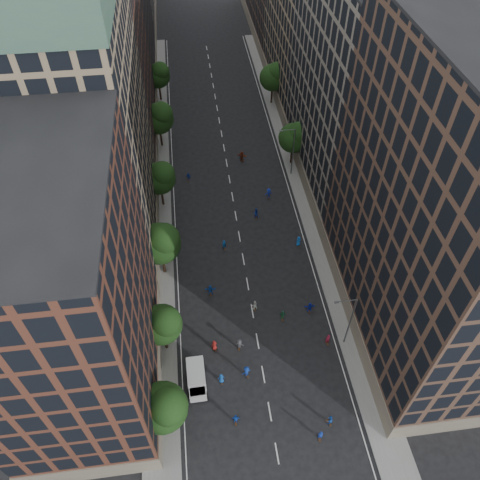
{
  "coord_description": "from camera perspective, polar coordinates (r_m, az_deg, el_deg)",
  "views": [
    {
      "loc": [
        -5.98,
        -16.23,
        51.16
      ],
      "look_at": [
        -0.23,
        28.94,
        2.0
      ],
      "focal_mm": 35.0,
      "sensor_mm": 36.0,
      "label": 1
    }
  ],
  "objects": [
    {
      "name": "ground",
      "position": [
        76.26,
        -0.88,
        5.05
      ],
      "size": [
        240.0,
        240.0,
        0.0
      ],
      "primitive_type": "plane",
      "color": "black",
      "rests_on": "ground"
    },
    {
      "name": "sidewalk_left",
      "position": [
        81.9,
        -9.95,
        7.8
      ],
      "size": [
        4.0,
        105.0,
        0.15
      ],
      "primitive_type": "cube",
      "color": "slate",
      "rests_on": "ground"
    },
    {
      "name": "sidewalk_right",
      "position": [
        83.63,
        6.81,
        9.17
      ],
      "size": [
        4.0,
        105.0,
        0.15
      ],
      "primitive_type": "cube",
      "color": "slate",
      "rests_on": "ground"
    },
    {
      "name": "bldg_left_a",
      "position": [
        47.1,
        -20.49,
        -7.27
      ],
      "size": [
        14.0,
        22.0,
        30.0
      ],
      "primitive_type": "cube",
      "color": "#502B1E",
      "rests_on": "ground"
    },
    {
      "name": "bldg_left_b",
      "position": [
        62.94,
        -18.34,
        11.8
      ],
      "size": [
        14.0,
        26.0,
        34.0
      ],
      "primitive_type": "cube",
      "color": "#867258",
      "rests_on": "ground"
    },
    {
      "name": "bldg_left_c",
      "position": [
        84.03,
        -16.3,
        19.15
      ],
      "size": [
        14.0,
        20.0,
        28.0
      ],
      "primitive_type": "cube",
      "color": "#502B1E",
      "rests_on": "ground"
    },
    {
      "name": "bldg_left_d",
      "position": [
        105.14,
        -15.56,
        26.18
      ],
      "size": [
        14.0,
        28.0,
        32.0
      ],
      "primitive_type": "cube",
      "color": "black",
      "rests_on": "ground"
    },
    {
      "name": "bldg_right_a",
      "position": [
        51.95,
        23.68,
        2.77
      ],
      "size": [
        14.0,
        30.0,
        36.0
      ],
      "primitive_type": "cube",
      "color": "#4C3429",
      "rests_on": "ground"
    },
    {
      "name": "bldg_right_b",
      "position": [
        73.85,
        14.14,
        17.82
      ],
      "size": [
        14.0,
        28.0,
        33.0
      ],
      "primitive_type": "cube",
      "color": "#6E655A",
      "rests_on": "ground"
    },
    {
      "name": "bldg_right_c",
      "position": [
        96.78,
        9.14,
        26.33
      ],
      "size": [
        14.0,
        26.0,
        35.0
      ],
      "primitive_type": "cube",
      "color": "#867258",
      "rests_on": "ground"
    },
    {
      "name": "tree_left_0",
      "position": [
        49.72,
        -9.23,
        -19.47
      ],
      "size": [
        5.2,
        5.2,
        8.83
      ],
      "color": "black",
      "rests_on": "ground"
    },
    {
      "name": "tree_left_1",
      "position": [
        54.87,
        -9.37,
        -10.04
      ],
      "size": [
        4.8,
        4.8,
        8.21
      ],
      "color": "black",
      "rests_on": "ground"
    },
    {
      "name": "tree_left_2",
      "position": [
        61.66,
        -9.6,
        -0.27
      ],
      "size": [
        5.6,
        5.6,
        9.45
      ],
      "color": "black",
      "rests_on": "ground"
    },
    {
      "name": "tree_left_3",
      "position": [
        72.3,
        -9.7,
        7.58
      ],
      "size": [
        5.0,
        5.0,
        8.58
      ],
      "color": "black",
      "rests_on": "ground"
    },
    {
      "name": "tree_left_4",
      "position": [
        85.15,
        -9.83,
        14.53
      ],
      "size": [
        5.4,
        5.4,
        9.08
      ],
      "color": "black",
      "rests_on": "ground"
    },
    {
      "name": "tree_left_5",
      "position": [
        99.27,
        -9.9,
        19.25
      ],
      "size": [
        4.8,
        4.8,
        8.33
      ],
      "color": "black",
      "rests_on": "ground"
    },
    {
      "name": "tree_right_a",
      "position": [
        80.51,
        6.67,
        12.41
      ],
      "size": [
        5.0,
        5.0,
        8.39
      ],
      "color": "black",
      "rests_on": "ground"
    },
    {
      "name": "tree_right_b",
      "position": [
        97.03,
        4.15,
        19.3
      ],
      "size": [
        5.2,
        5.2,
        8.83
      ],
      "color": "black",
      "rests_on": "ground"
    },
    {
      "name": "streetlamp_near",
      "position": [
        56.39,
        13.15,
        -9.38
      ],
      "size": [
        2.64,
        0.22,
        9.06
      ],
      "color": "#595B60",
      "rests_on": "ground"
    },
    {
      "name": "streetlamp_far",
      "position": [
        78.31,
        6.34,
        10.91
      ],
      "size": [
        2.64,
        0.22,
        9.06
      ],
      "color": "#595B60",
      "rests_on": "ground"
    },
    {
      "name": "cargo_van",
      "position": [
        55.86,
        -5.32,
        -16.45
      ],
      "size": [
        2.23,
        4.62,
        2.43
      ],
      "rotation": [
        0.0,
        0.0,
        0.02
      ],
      "color": "silver",
      "rests_on": "ground"
    },
    {
      "name": "skater_0",
      "position": [
        56.24,
        -2.29,
        -16.51
      ],
      "size": [
        0.79,
        0.54,
        1.55
      ],
      "primitive_type": "imported",
      "rotation": [
        0.0,
        0.0,
        3.2
      ],
      "color": "#144DA9",
      "rests_on": "ground"
    },
    {
      "name": "skater_1",
      "position": [
        54.31,
        9.76,
        -22.39
      ],
      "size": [
        0.62,
        0.44,
        1.58
      ],
      "primitive_type": "imported",
      "rotation": [
        0.0,
        0.0,
        3.03
      ],
      "color": "#13309C",
      "rests_on": "ground"
    },
    {
      "name": "skater_2",
      "position": [
        55.11,
        10.86,
        -20.76
      ],
      "size": [
        0.91,
        0.82,
        1.52
      ],
      "primitive_type": "imported",
      "rotation": [
        0.0,
        0.0,
        3.56
      ],
      "color": "#1441A2",
      "rests_on": "ground"
    },
    {
      "name": "skater_3",
      "position": [
        56.49,
        0.8,
        -15.76
      ],
      "size": [
        1.26,
        1.01,
        1.7
      ],
      "primitive_type": "imported",
      "rotation": [
        0.0,
        0.0,
        3.54
      ],
      "color": "navy",
      "rests_on": "ground"
    },
    {
      "name": "skater_4",
      "position": [
        54.22,
        -0.52,
        -21.0
      ],
      "size": [
        1.0,
        0.48,
        1.65
      ],
      "primitive_type": "imported",
      "rotation": [
        0.0,
        0.0,
        3.06
      ],
      "color": "#1643B4",
      "rests_on": "ground"
    },
    {
      "name": "skater_5",
      "position": [
        61.86,
        8.49,
        -8.13
      ],
      "size": [
        1.47,
        0.49,
        1.57
      ],
      "primitive_type": "imported",
      "rotation": [
        0.0,
        0.0,
        3.12
      ],
      "color": "#1426A9",
      "rests_on": "ground"
    },
    {
      "name": "skater_6",
      "position": [
        58.28,
        -3.15,
        -12.7
      ],
      "size": [
        0.93,
        0.79,
        1.61
      ],
      "primitive_type": "imported",
      "rotation": [
        0.0,
        0.0,
        3.57
      ],
      "color": "maroon",
      "rests_on": "ground"
    },
    {
      "name": "skater_7",
      "position": [
        59.59,
        10.64,
        -11.78
      ],
      "size": [
        0.64,
        0.45,
        1.67
      ],
      "primitive_type": "imported",
      "rotation": [
        0.0,
        0.0,
        3.22
      ],
      "color": "maroon",
      "rests_on": "ground"
    },
    {
      "name": "skater_8",
      "position": [
        61.42,
        1.77,
        -7.96
      ],
      "size": [
        0.81,
        0.66,
        1.55
      ],
      "primitive_type": "imported",
      "rotation": [
        0.0,
        0.0,
        3.24
      ],
      "color": "white",
      "rests_on": "ground"
    },
    {
      "name": "skater_9",
      "position": [
        58.22,
        -0.07,
        -12.6
      ],
      "size": [
        1.24,
        0.93,
        1.7
      ],
      "primitive_type": "imported",
      "rotation": [
        0.0,
        0.0,
        2.83
      ],
      "color": "#3B3B40",
      "rests_on": "ground"
    },
    {
      "name": "skater_10",
      "position": [
        60.71,
        5.22,
        -9.12
      ],
      "size": [
        0.99,
        0.43,
        1.67
      ],
      "primitive_type": "imported",
      "rotation": [
        0.0,
        0.0,
        3.12
      ],
      "color": "#1E663D",
      "rests_on": "ground"
    },
    {
      "name": "skater_11",
      "position": [
        62.88,
        -3.63,
        -6.12
      ],
      "size": [
        1.57,
        0.62,
        1.65
      ],
      "primitive_type": "imported",
      "rotation": [
        0.0,
        0.0,
        3.06
      ],
      "color": "blue",
      "rests_on": "ground"
    },
    {
      "name": "skater_12",
      "position": [
        68.95,
        7.14,
        -0.16
      ],
      "size": [
        0.95,
        0.77,
        1.68
      ],
      "primitive_type": "imported",
      "rotation": [
        0.0,
        0.0,
        3.47
      ],
      "color": "blue",
      "rests_on": "ground"
    },
    {
      "name": "skater_13",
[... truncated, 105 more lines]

